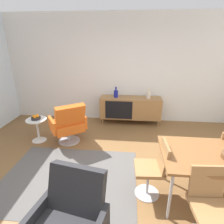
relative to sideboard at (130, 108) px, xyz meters
The scene contains 13 objects.
ground_plane 2.35m from the sideboard, 94.73° to the right, with size 8.32×8.32×0.00m, color brown.
wall_back 1.02m from the sideboard, 122.21° to the left, with size 6.80×0.12×2.80m, color silver.
sideboard is the anchor object (origin of this frame).
vase_cobalt 0.59m from the sideboard, ahead, with size 0.11×0.11×0.26m.
vase_sculptural_dark 0.55m from the sideboard, behind, with size 0.11×0.11×0.28m.
dining_table 2.84m from the sideboard, 64.10° to the right, with size 1.60×0.90×0.74m.
dining_chair_near_window 2.56m from the sideboard, 82.25° to the right, with size 0.45×0.43×0.86m.
dining_chair_front_left 3.22m from the sideboard, 74.15° to the right, with size 0.43×0.45×0.86m.
lounge_chair_red 1.78m from the sideboard, 137.47° to the right, with size 0.90×0.89×0.95m.
armchair_black_shell 3.49m from the sideboard, 99.35° to the right, with size 0.81×0.76×0.95m.
side_table_round 2.36m from the sideboard, 149.93° to the right, with size 0.44×0.44×0.52m.
fruit_bowl 2.36m from the sideboard, 149.91° to the right, with size 0.20×0.20×0.11m.
area_rug 2.56m from the sideboard, 112.54° to the right, with size 2.20×1.70×0.01m, color #595654.
Camera 1 is at (0.18, -2.45, 2.14)m, focal length 29.98 mm.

